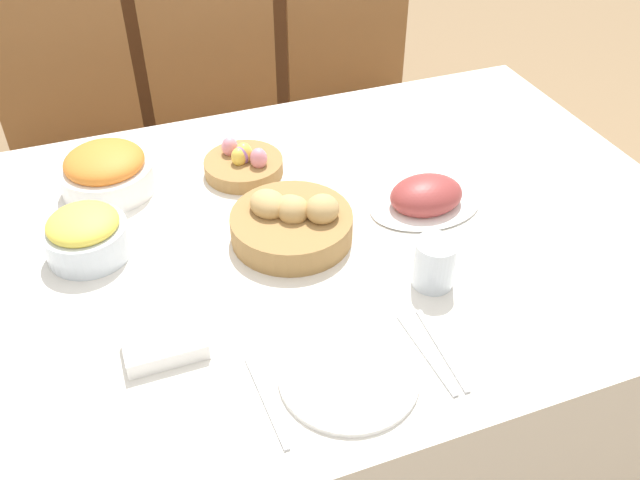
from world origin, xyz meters
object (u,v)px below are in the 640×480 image
Objects in this scene: chair_far_center at (223,126)px; knife at (426,354)px; chair_far_right at (356,102)px; drinking_cup at (434,263)px; egg_basket at (244,163)px; butter_dish at (165,345)px; chair_far_left at (80,151)px; pineapple_bowl at (86,235)px; bread_basket at (292,222)px; sideboard at (167,44)px; dinner_plate at (349,376)px; ham_platter at (426,197)px; carrot_bowl at (106,171)px; spoon at (442,349)px; fork at (266,401)px.

knife is (0.05, -1.29, 0.24)m from chair_far_center.
chair_far_right is 9.99× the size of drinking_cup.
egg_basket reaches higher than butter_dish.
pineapple_bowl is (0.00, -0.82, 0.29)m from chair_far_left.
sideboard is at bearing 89.31° from bread_basket.
sideboard is 13.06× the size of drinking_cup.
bread_basket is 0.38m from dinner_plate.
pineapple_bowl reaches higher than ham_platter.
sideboard is 6.10× the size of carrot_bowl.
chair_far_left is 0.95m from sideboard.
chair_far_left is 1.42m from spoon.
chair_far_center is 0.98m from ham_platter.
ham_platter is at bearing -0.35° from bread_basket.
fork is (0.22, -0.47, -0.05)m from pineapple_bowl.
bread_basket reaches higher than dinner_plate.
spoon is at bearing -2.43° from knife.
chair_far_right is 1.27m from pineapple_bowl.
ham_platter is 0.70m from carrot_bowl.
sideboard is at bearing 65.25° from chair_far_left.
pineapple_bowl is at bearing -88.44° from chair_far_left.
chair_far_left is (-0.93, 0.00, 0.00)m from chair_far_right.
chair_far_center is at bearing 89.84° from knife.
knife and spoon have the same top height.
bread_basket is 1.29× the size of fork.
chair_far_right reaches higher than knife.
ham_platter reaches higher than butter_dish.
chair_far_center is at bearing 57.30° from carrot_bowl.
carrot_bowl is (0.06, 0.22, 0.00)m from pineapple_bowl.
ham_platter is 2.60× the size of drinking_cup.
chair_far_center is at bearing -87.40° from sideboard.
egg_basket is at bearing -94.52° from chair_far_center.
chair_far_center is 1.32m from spoon.
drinking_cup is (-0.33, -1.13, 0.29)m from chair_far_right.
chair_far_left is 4.99× the size of knife.
ham_platter is (0.28, -1.77, 0.32)m from sideboard.
dinner_plate is (-0.09, -1.29, 0.24)m from chair_far_center.
bread_basket is (-0.02, -1.77, 0.33)m from sideboard.
drinking_cup reaches higher than fork.
carrot_bowl reaches higher than butter_dish.
fork is 1.00× the size of knife.
butter_dish reaches higher than dinner_plate.
spoon is 0.18m from drinking_cup.
bread_basket reaches higher than fork.
chair_far_center is at bearing 82.16° from egg_basket.
spoon is 2.00× the size of drinking_cup.
butter_dish is (-0.60, -0.22, -0.01)m from ham_platter.
spoon is at bearing -111.95° from drinking_cup.
dinner_plate is at bearing -30.59° from butter_dish.
chair_far_left is 4.14× the size of dinner_plate.
ham_platter is (-0.23, -0.91, 0.26)m from chair_far_right.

